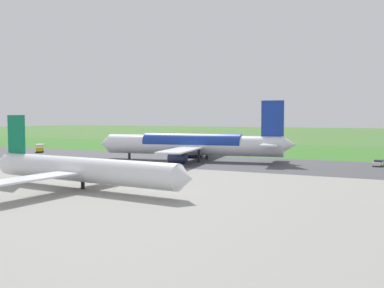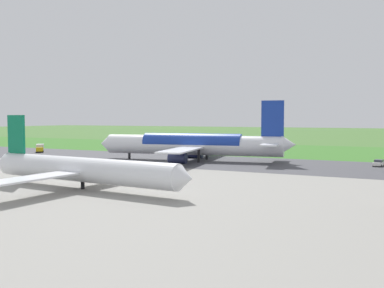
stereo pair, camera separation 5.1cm
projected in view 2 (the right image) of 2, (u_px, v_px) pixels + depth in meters
ground_plane at (156, 159)px, 119.65m from camera, size 800.00×800.00×0.00m
runway_asphalt at (156, 159)px, 119.64m from camera, size 600.00×32.94×0.06m
apron_concrete at (8, 184)px, 75.08m from camera, size 440.00×110.00×0.05m
grass_verge_foreground at (211, 150)px, 153.87m from camera, size 600.00×80.00×0.04m
airliner_main at (193, 145)px, 114.30m from camera, size 53.99×44.39×15.88m
airliner_parked_mid at (81, 169)px, 69.11m from camera, size 41.03×33.59×11.97m
service_car_followme at (379, 163)px, 101.36m from camera, size 2.54×4.46×1.62m
service_truck_fuel at (40, 148)px, 143.09m from camera, size 5.60×5.78×2.65m
no_stopping_sign at (157, 143)px, 168.60m from camera, size 0.60×0.10×2.79m
traffic_cone_orange at (144, 147)px, 167.06m from camera, size 0.40×0.40×0.55m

